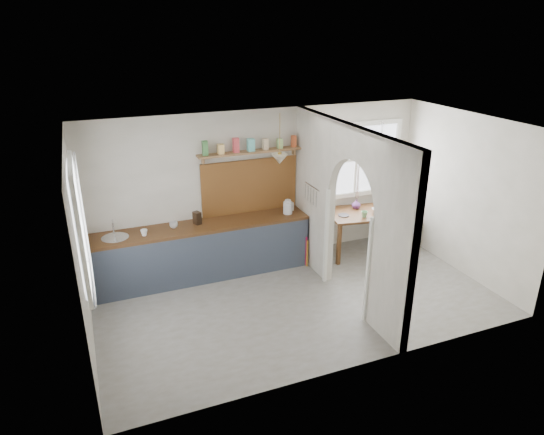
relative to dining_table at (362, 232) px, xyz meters
name	(u,v)px	position (x,y,z in m)	size (l,w,h in m)	color
floor	(299,301)	(-1.74, -1.10, -0.39)	(5.80, 3.20, 0.01)	gray
ceiling	(303,128)	(-1.74, -1.10, 2.21)	(5.80, 3.20, 0.01)	silver
walls	(301,220)	(-1.74, -1.10, 0.91)	(5.81, 3.21, 2.60)	silver
partition	(344,203)	(-1.04, -1.04, 1.06)	(0.12, 3.20, 2.60)	silver
kitchen_window	(78,227)	(-4.61, -1.10, 1.26)	(0.10, 1.16, 1.50)	white
nook_window	(356,160)	(0.06, 0.46, 1.21)	(1.76, 0.10, 1.30)	white
counter	(202,250)	(-2.87, 0.23, 0.07)	(3.50, 0.60, 0.90)	#502911
sink	(115,238)	(-4.17, 0.20, 0.50)	(0.40, 0.40, 0.02)	silver
backsplash	(250,186)	(-1.94, 0.48, 0.96)	(1.65, 0.03, 0.90)	brown
shelf	(251,149)	(-1.94, 0.39, 1.61)	(1.75, 0.20, 0.21)	#AD7B49
pendant_lamp	(280,159)	(-1.59, 0.05, 1.49)	(0.26, 0.26, 0.16)	beige
utensil_rail	(312,186)	(-1.13, -0.20, 1.06)	(0.02, 0.02, 0.50)	silver
dining_table	(362,232)	(0.00, 0.00, 0.00)	(1.25, 0.83, 0.78)	#502911
chair_left	(317,237)	(-0.87, 0.07, 0.02)	(0.37, 0.37, 0.82)	white
chair_right	(406,218)	(0.97, 0.05, 0.11)	(0.46, 0.46, 1.01)	white
kettle	(288,207)	(-1.39, 0.16, 0.63)	(0.20, 0.16, 0.24)	silver
mug_a	(144,233)	(-3.75, 0.12, 0.56)	(0.10, 0.10, 0.10)	white
mug_b	(174,225)	(-3.28, 0.25, 0.56)	(0.13, 0.13, 0.10)	silver
knife_block	(197,218)	(-2.90, 0.28, 0.61)	(0.09, 0.13, 0.20)	black
jar	(197,219)	(-2.90, 0.29, 0.58)	(0.09, 0.09, 0.15)	#A28755
towel_magenta	(306,251)	(-1.16, -0.10, -0.11)	(0.02, 0.03, 0.52)	#D31755
towel_orange	(307,253)	(-1.16, -0.15, -0.14)	(0.02, 0.03, 0.48)	orange
bowl	(381,211)	(0.26, -0.14, 0.42)	(0.28, 0.28, 0.07)	silver
table_cup	(364,214)	(-0.12, -0.20, 0.44)	(0.11, 0.11, 0.10)	#75A96F
plate	(344,215)	(-0.42, -0.02, 0.40)	(0.19, 0.19, 0.02)	#282322
vase	(356,204)	(-0.03, 0.22, 0.47)	(0.16, 0.16, 0.16)	#643272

